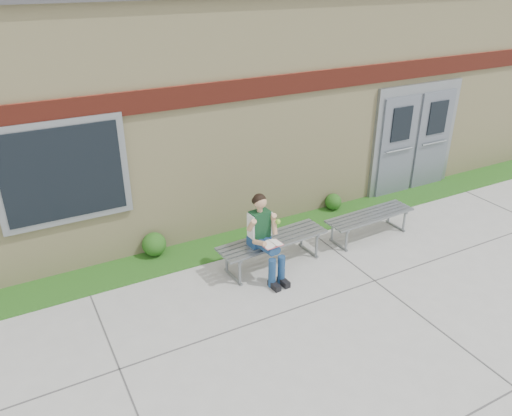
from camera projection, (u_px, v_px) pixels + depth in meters
ground at (343, 318)px, 6.96m from camera, size 80.00×80.00×0.00m
grass_strip at (255, 237)px, 9.02m from camera, size 16.00×0.80×0.02m
school_building at (181, 85)px, 10.78m from camera, size 16.20×6.22×4.20m
bench_left at (273, 245)px, 8.05m from camera, size 1.89×0.65×0.48m
bench_right at (370, 219)px, 8.91m from camera, size 1.73×0.55×0.44m
girl at (265, 235)px, 7.62m from camera, size 0.49×0.80×1.36m
shrub_mid at (154, 244)px, 8.36m from camera, size 0.40×0.40×0.40m
shrub_east at (333, 202)px, 9.95m from camera, size 0.33×0.33×0.33m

